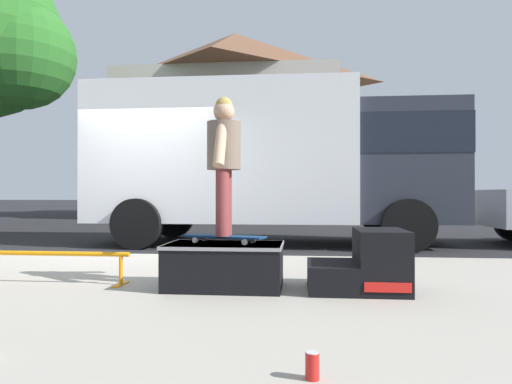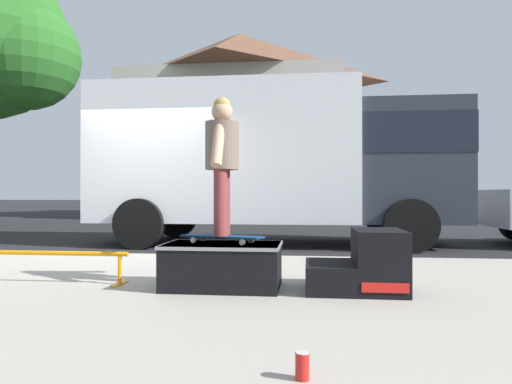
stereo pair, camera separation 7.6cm
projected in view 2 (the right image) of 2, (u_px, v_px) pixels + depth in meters
The scene contains 9 objects.
ground_plane at pixel (123, 257), 7.22m from camera, with size 140.00×140.00×0.00m, color black.
skate_box at pixel (223, 264), 4.23m from camera, with size 1.06×0.67×0.40m.
kicker_ramp at pixel (364, 265), 4.09m from camera, with size 0.85×0.68×0.54m.
grind_rail at pixel (44, 258), 4.46m from camera, with size 1.68×0.28×0.31m.
skateboard at pixel (222, 237), 4.28m from camera, with size 0.80×0.41×0.07m.
skater_kid at pixel (222, 154), 4.28m from camera, with size 0.31×0.66×1.28m.
soda_can at pixel (302, 366), 2.13m from camera, with size 0.07×0.07×0.13m.
box_truck at pixel (277, 158), 9.16m from camera, with size 6.91×2.63×3.05m.
house_behind at pixel (239, 123), 21.27m from camera, with size 9.54×8.22×8.40m.
Camera 2 is at (2.86, -6.95, 0.97)m, focal length 32.57 mm.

